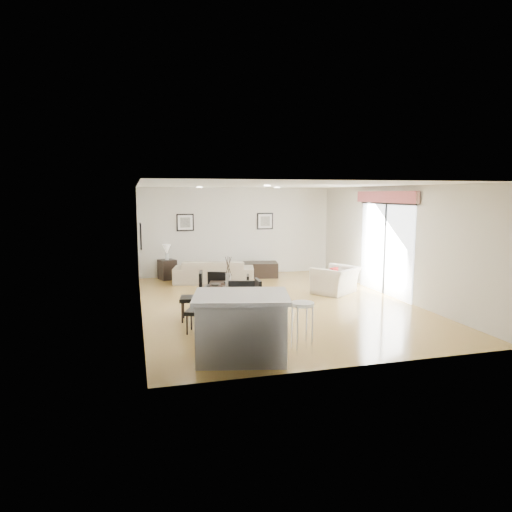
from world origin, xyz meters
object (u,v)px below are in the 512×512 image
object	(u,v)px
dining_chair_wnear	(201,307)
dining_chair_wfar	(196,293)
dining_chair_head	(242,308)
kitchen_island	(241,326)
coffee_table	(259,270)
dining_chair_efar	(252,293)
bar_stool	(302,309)
sofa	(214,271)
dining_chair_enear	(263,301)
dining_chair_foot	(218,288)
dining_table	(228,292)
side_table	(167,269)
armchair	(336,280)

from	to	relation	value
dining_chair_wnear	dining_chair_wfar	size ratio (longest dim) A/B	0.88
dining_chair_head	kitchen_island	world-z (taller)	dining_chair_head
coffee_table	kitchen_island	size ratio (longest dim) A/B	0.68
dining_chair_efar	bar_stool	size ratio (longest dim) A/B	1.05
sofa	dining_chair_enear	world-z (taller)	dining_chair_enear
dining_chair_wnear	dining_chair_foot	size ratio (longest dim) A/B	0.99
coffee_table	dining_table	bearing A→B (deg)	-101.85
dining_chair_efar	bar_stool	xyz separation A→B (m)	(0.21, -2.33, 0.22)
dining_chair_enear	side_table	bearing A→B (deg)	17.73
dining_chair_foot	side_table	xyz separation A→B (m)	(-0.79, 3.96, -0.19)
dining_chair_head	side_table	xyz separation A→B (m)	(-0.83, 6.02, -0.28)
coffee_table	dining_chair_enear	bearing A→B (deg)	-94.23
sofa	dining_table	world-z (taller)	dining_table
sofa	kitchen_island	bearing A→B (deg)	97.60
bar_stool	dining_chair_enear	bearing A→B (deg)	98.35
dining_chair_foot	armchair	bearing A→B (deg)	-144.90
sofa	coffee_table	xyz separation A→B (m)	(1.47, 0.56, -0.10)
armchair	dining_chair_foot	world-z (taller)	dining_chair_foot
dining_chair_wnear	side_table	size ratio (longest dim) A/B	1.47
dining_chair_wnear	dining_chair_efar	bearing A→B (deg)	148.22
dining_table	bar_stool	distance (m)	2.06
dining_table	dining_chair_foot	bearing A→B (deg)	105.69
dining_chair_wfar	dining_chair_foot	bearing A→B (deg)	149.44
dining_table	bar_stool	xyz separation A→B (m)	(0.80, -1.89, 0.08)
dining_table	dining_chair_enear	xyz separation A→B (m)	(0.59, -0.41, -0.11)
dining_chair_wnear	bar_stool	bearing A→B (deg)	65.85
dining_chair_wfar	kitchen_island	bearing A→B (deg)	20.38
dining_chair_head	bar_stool	distance (m)	1.18
armchair	dining_chair_head	bearing A→B (deg)	8.50
dining_chair_foot	side_table	bearing A→B (deg)	-59.73
dining_chair_head	dining_chair_efar	bearing A→B (deg)	81.70
dining_chair_foot	dining_chair_head	bearing A→B (deg)	110.28
dining_chair_enear	dining_chair_foot	distance (m)	1.57
armchair	bar_stool	world-z (taller)	bar_stool
dining_table	dining_chair_efar	xyz separation A→B (m)	(0.59, 0.43, -0.15)
coffee_table	dining_chair_foot	bearing A→B (deg)	-107.61
dining_chair_efar	dining_chair_foot	size ratio (longest dim) A/B	0.98
dining_chair_enear	dining_chair_foot	bearing A→B (deg)	26.09
armchair	dining_chair_efar	bearing A→B (deg)	-4.33
sofa	dining_chair_efar	world-z (taller)	dining_chair_efar
kitchen_island	dining_chair_enear	bearing A→B (deg)	75.63
sofa	kitchen_island	size ratio (longest dim) A/B	1.36
armchair	dining_chair_wnear	distance (m)	4.47
armchair	dining_table	xyz separation A→B (m)	(-3.17, -1.96, 0.28)
armchair	kitchen_island	world-z (taller)	kitchen_island
sofa	bar_stool	world-z (taller)	bar_stool
dining_chair_wfar	bar_stool	size ratio (longest dim) A/B	1.20
dining_chair_foot	dining_chair_wnear	bearing A→B (deg)	87.94
sofa	armchair	size ratio (longest dim) A/B	2.14
sofa	dining_chair_wnear	world-z (taller)	dining_chair_wnear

